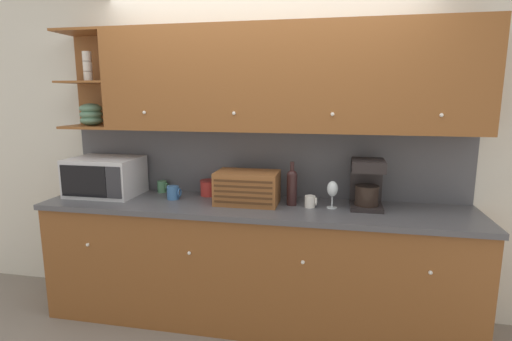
# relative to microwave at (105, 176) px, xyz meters

# --- Properties ---
(ground_plane) EXTENTS (24.00, 24.00, 0.00)m
(ground_plane) POSITION_rel_microwave_xyz_m (1.25, 0.25, -1.09)
(ground_plane) COLOR slate
(wall_back) EXTENTS (5.60, 0.06, 2.60)m
(wall_back) POSITION_rel_microwave_xyz_m (1.25, 0.28, 0.21)
(wall_back) COLOR beige
(wall_back) RESTS_ON ground_plane
(counter_unit) EXTENTS (3.22, 0.64, 0.94)m
(counter_unit) POSITION_rel_microwave_xyz_m (1.25, -0.06, -0.62)
(counter_unit) COLOR brown
(counter_unit) RESTS_ON ground_plane
(backsplash_panel) EXTENTS (3.20, 0.01, 0.54)m
(backsplash_panel) POSITION_rel_microwave_xyz_m (1.25, 0.24, 0.12)
(backsplash_panel) COLOR #4C4C51
(backsplash_panel) RESTS_ON counter_unit
(upper_cabinets) EXTENTS (3.20, 0.35, 0.77)m
(upper_cabinets) POSITION_rel_microwave_xyz_m (1.41, 0.08, 0.77)
(upper_cabinets) COLOR brown
(upper_cabinets) RESTS_ON backsplash_panel
(microwave) EXTENTS (0.55, 0.42, 0.31)m
(microwave) POSITION_rel_microwave_xyz_m (0.00, 0.00, 0.00)
(microwave) COLOR silver
(microwave) RESTS_ON counter_unit
(mug_blue_second) EXTENTS (0.09, 0.08, 0.10)m
(mug_blue_second) POSITION_rel_microwave_xyz_m (0.42, 0.17, -0.10)
(mug_blue_second) COLOR #4C845B
(mug_blue_second) RESTS_ON counter_unit
(mug_patterned_third) EXTENTS (0.11, 0.10, 0.10)m
(mug_patterned_third) POSITION_rel_microwave_xyz_m (0.60, -0.03, -0.10)
(mug_patterned_third) COLOR #38669E
(mug_patterned_third) RESTS_ON counter_unit
(storage_canister) EXTENTS (0.14, 0.14, 0.13)m
(storage_canister) POSITION_rel_microwave_xyz_m (0.84, 0.14, -0.09)
(storage_canister) COLOR #B22D28
(storage_canister) RESTS_ON counter_unit
(bread_box) EXTENTS (0.47, 0.29, 0.25)m
(bread_box) POSITION_rel_microwave_xyz_m (1.20, -0.03, -0.03)
(bread_box) COLOR brown
(bread_box) RESTS_ON counter_unit
(wine_bottle) EXTENTS (0.08, 0.08, 0.33)m
(wine_bottle) POSITION_rel_microwave_xyz_m (1.53, -0.01, -0.01)
(wine_bottle) COLOR black
(wine_bottle) RESTS_ON counter_unit
(mug) EXTENTS (0.09, 0.08, 0.09)m
(mug) POSITION_rel_microwave_xyz_m (1.67, -0.05, -0.11)
(mug) COLOR silver
(mug) RESTS_ON counter_unit
(wine_glass) EXTENTS (0.08, 0.08, 0.20)m
(wine_glass) POSITION_rel_microwave_xyz_m (1.83, -0.03, -0.02)
(wine_glass) COLOR silver
(wine_glass) RESTS_ON counter_unit
(coffee_maker) EXTENTS (0.23, 0.27, 0.36)m
(coffee_maker) POSITION_rel_microwave_xyz_m (2.07, 0.04, 0.03)
(coffee_maker) COLOR black
(coffee_maker) RESTS_ON counter_unit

